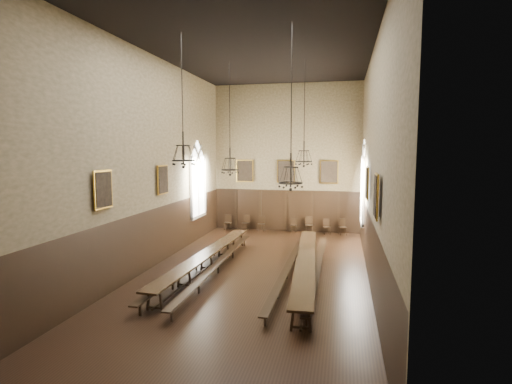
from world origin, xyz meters
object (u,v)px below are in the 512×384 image
(chair_4, at_px, (293,228))
(chandelier_back_left, at_px, (230,162))
(bench_left_outer, at_px, (196,263))
(bench_right_outer, at_px, (318,270))
(bench_right_inner, at_px, (287,272))
(table_right, at_px, (306,268))
(chandelier_back_right, at_px, (304,154))
(bench_left_inner, at_px, (218,266))
(chair_2, at_px, (261,227))
(chair_5, at_px, (309,228))
(chandelier_front_left, at_px, (183,152))
(chair_1, at_px, (246,226))
(chandelier_front_right, at_px, (291,171))
(chair_0, at_px, (228,225))
(table_left, at_px, (207,262))
(chair_6, at_px, (327,230))
(chair_7, at_px, (342,230))

(chair_4, distance_m, chandelier_back_left, 7.70)
(bench_left_outer, bearing_deg, bench_right_outer, 2.51)
(bench_right_inner, xyz_separation_m, chandelier_back_left, (-3.08, 2.76, 4.17))
(table_right, distance_m, chandelier_back_right, 5.32)
(bench_left_inner, relative_size, chair_2, 11.07)
(chair_5, relative_size, chandelier_front_left, 0.22)
(chair_1, relative_size, chair_4, 1.09)
(chair_2, height_order, chandelier_back_left, chandelier_back_left)
(chandelier_front_right, bearing_deg, chair_0, 116.17)
(chair_1, xyz_separation_m, chandelier_front_left, (0.41, -10.72, 4.67))
(bench_right_outer, bearing_deg, table_right, -146.34)
(bench_right_inner, height_order, chandelier_front_right, chandelier_front_right)
(table_right, distance_m, chair_1, 9.72)
(table_left, bearing_deg, chair_0, 100.52)
(bench_right_outer, height_order, chair_0, chair_0)
(bench_right_inner, bearing_deg, chair_4, 95.51)
(chandelier_back_left, height_order, chandelier_front_left, same)
(chair_1, distance_m, chandelier_front_left, 11.70)
(bench_left_outer, distance_m, chandelier_front_left, 5.17)
(bench_right_outer, bearing_deg, chandelier_front_right, -105.48)
(chandelier_back_left, bearing_deg, chair_6, 54.56)
(bench_right_outer, relative_size, chair_4, 11.65)
(chair_1, height_order, chandelier_back_left, chandelier_back_left)
(bench_left_outer, distance_m, chair_0, 8.54)
(bench_right_inner, xyz_separation_m, chair_5, (0.10, 8.85, 0.03))
(bench_right_inner, xyz_separation_m, chair_6, (1.17, 8.74, 0.00))
(bench_right_inner, relative_size, chandelier_front_left, 2.09)
(chandelier_front_left, bearing_deg, bench_right_inner, 29.37)
(bench_left_outer, height_order, chair_1, chair_1)
(bench_left_outer, bearing_deg, chandelier_back_left, 72.67)
(chair_1, bearing_deg, bench_right_inner, -54.41)
(chair_2, xyz_separation_m, chair_7, (4.93, -0.03, 0.01))
(bench_left_outer, relative_size, chandelier_front_right, 1.97)
(table_right, bearing_deg, chair_5, 94.03)
(bench_left_inner, bearing_deg, chandelier_back_right, 44.05)
(table_left, xyz_separation_m, chair_6, (4.59, 8.39, -0.11))
(chair_0, bearing_deg, bench_right_outer, -58.63)
(bench_right_inner, height_order, chandelier_back_right, chandelier_back_right)
(chair_5, xyz_separation_m, chandelier_front_left, (-3.52, -10.77, 4.66))
(table_left, xyz_separation_m, chair_7, (5.51, 8.40, -0.09))
(chair_4, bearing_deg, chandelier_back_right, -79.59)
(bench_left_inner, height_order, chandelier_front_left, chandelier_front_left)
(bench_right_inner, xyz_separation_m, bench_right_outer, (1.15, 0.50, 0.02))
(chair_7, bearing_deg, table_right, -118.87)
(chair_7, xyz_separation_m, chandelier_front_right, (-1.69, -10.97, 4.04))
(chair_2, distance_m, chandelier_front_left, 11.69)
(chandelier_back_left, relative_size, chandelier_front_right, 0.97)
(chair_4, bearing_deg, chair_2, -178.98)
(chandelier_back_left, bearing_deg, chair_2, 87.69)
(chandelier_back_left, bearing_deg, chair_7, 49.18)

